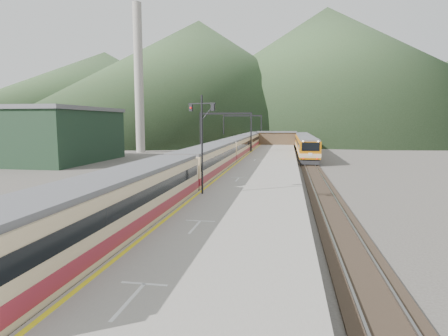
% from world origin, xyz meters
% --- Properties ---
extents(ground, '(400.00, 400.00, 0.00)m').
position_xyz_m(ground, '(0.00, 0.00, 0.00)').
color(ground, '#47423D').
rests_on(ground, ground).
extents(track_main, '(2.60, 200.00, 0.23)m').
position_xyz_m(track_main, '(0.00, 40.00, 0.07)').
color(track_main, black).
rests_on(track_main, ground).
extents(track_far, '(2.60, 200.00, 0.23)m').
position_xyz_m(track_far, '(-5.00, 40.00, 0.07)').
color(track_far, black).
rests_on(track_far, ground).
extents(track_second, '(2.60, 200.00, 0.23)m').
position_xyz_m(track_second, '(11.50, 40.00, 0.07)').
color(track_second, black).
rests_on(track_second, ground).
extents(platform, '(8.00, 100.00, 1.00)m').
position_xyz_m(platform, '(5.60, 38.00, 0.50)').
color(platform, gray).
rests_on(platform, ground).
extents(gantry_near, '(9.55, 0.25, 8.00)m').
position_xyz_m(gantry_near, '(-2.85, 55.00, 5.59)').
color(gantry_near, black).
rests_on(gantry_near, ground).
extents(gantry_far, '(9.55, 0.25, 8.00)m').
position_xyz_m(gantry_far, '(-2.85, 80.00, 5.59)').
color(gantry_far, black).
rests_on(gantry_far, ground).
extents(warehouse, '(14.50, 20.50, 8.60)m').
position_xyz_m(warehouse, '(-28.00, 42.00, 4.32)').
color(warehouse, '#182F20').
rests_on(warehouse, ground).
extents(smokestack, '(1.80, 1.80, 30.00)m').
position_xyz_m(smokestack, '(-22.00, 62.00, 15.00)').
color(smokestack, '#9E998E').
rests_on(smokestack, ground).
extents(station_shed, '(9.40, 4.40, 3.10)m').
position_xyz_m(station_shed, '(5.60, 78.00, 2.57)').
color(station_shed, brown).
rests_on(station_shed, platform).
extents(hill_a, '(180.00, 180.00, 60.00)m').
position_xyz_m(hill_a, '(-40.00, 190.00, 30.00)').
color(hill_a, '#2A4121').
rests_on(hill_a, ground).
extents(hill_b, '(220.00, 220.00, 75.00)m').
position_xyz_m(hill_b, '(30.00, 230.00, 37.50)').
color(hill_b, '#2A4121').
rests_on(hill_b, ground).
extents(hill_d, '(200.00, 200.00, 55.00)m').
position_xyz_m(hill_d, '(-120.00, 240.00, 27.50)').
color(hill_d, '#2A4121').
rests_on(hill_d, ground).
extents(main_train, '(3.12, 106.87, 3.81)m').
position_xyz_m(main_train, '(0.00, 48.44, 2.13)').
color(main_train, '#D0B483').
rests_on(main_train, track_main).
extents(second_train, '(3.00, 40.87, 3.66)m').
position_xyz_m(second_train, '(11.50, 62.59, 2.06)').
color(second_train, '#B56308').
rests_on(second_train, track_second).
extents(signal_mast, '(2.14, 0.72, 7.22)m').
position_xyz_m(signal_mast, '(2.16, 14.74, 5.39)').
color(signal_mast, black).
rests_on(signal_mast, platform).
extents(short_signal_a, '(0.24, 0.20, 2.27)m').
position_xyz_m(short_signal_a, '(-2.58, 5.90, 1.46)').
color(short_signal_a, black).
rests_on(short_signal_a, ground).
extents(short_signal_b, '(0.26, 0.23, 2.27)m').
position_xyz_m(short_signal_b, '(-2.19, 29.32, 1.46)').
color(short_signal_b, black).
rests_on(short_signal_b, ground).
extents(short_signal_c, '(0.23, 0.17, 2.27)m').
position_xyz_m(short_signal_c, '(-7.14, 18.89, 1.46)').
color(short_signal_c, black).
rests_on(short_signal_c, ground).
extents(worker, '(0.72, 0.68, 1.66)m').
position_xyz_m(worker, '(-3.93, 6.39, 0.83)').
color(worker, '#1D232E').
rests_on(worker, ground).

